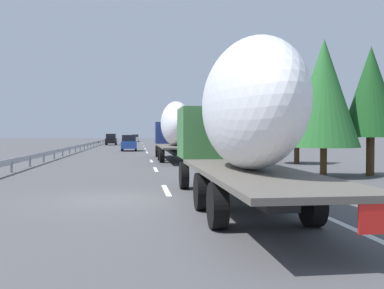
% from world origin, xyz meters
% --- Properties ---
extents(ground_plane, '(260.00, 260.00, 0.00)m').
position_xyz_m(ground_plane, '(40.00, 0.00, 0.00)').
color(ground_plane, '#4C4C4F').
extents(lane_stripe_0, '(3.20, 0.20, 0.01)m').
position_xyz_m(lane_stripe_0, '(2.00, -1.80, 0.00)').
color(lane_stripe_0, white).
rests_on(lane_stripe_0, ground_plane).
extents(lane_stripe_1, '(3.20, 0.20, 0.01)m').
position_xyz_m(lane_stripe_1, '(11.40, -1.80, 0.00)').
color(lane_stripe_1, white).
rests_on(lane_stripe_1, ground_plane).
extents(lane_stripe_2, '(3.20, 0.20, 0.01)m').
position_xyz_m(lane_stripe_2, '(19.13, -1.80, 0.00)').
color(lane_stripe_2, white).
rests_on(lane_stripe_2, ground_plane).
extents(lane_stripe_3, '(3.20, 0.20, 0.01)m').
position_xyz_m(lane_stripe_3, '(33.53, -1.80, 0.00)').
color(lane_stripe_3, white).
rests_on(lane_stripe_3, ground_plane).
extents(lane_stripe_4, '(3.20, 0.20, 0.01)m').
position_xyz_m(lane_stripe_4, '(38.24, -1.80, 0.00)').
color(lane_stripe_4, white).
rests_on(lane_stripe_4, ground_plane).
extents(lane_stripe_5, '(3.20, 0.20, 0.01)m').
position_xyz_m(lane_stripe_5, '(45.50, -1.80, 0.00)').
color(lane_stripe_5, white).
rests_on(lane_stripe_5, ground_plane).
extents(lane_stripe_6, '(3.20, 0.20, 0.01)m').
position_xyz_m(lane_stripe_6, '(56.62, -1.80, 0.00)').
color(lane_stripe_6, white).
rests_on(lane_stripe_6, ground_plane).
extents(lane_stripe_7, '(3.20, 0.20, 0.01)m').
position_xyz_m(lane_stripe_7, '(77.90, -1.80, 0.00)').
color(lane_stripe_7, white).
rests_on(lane_stripe_7, ground_plane).
extents(lane_stripe_8, '(3.20, 0.20, 0.01)m').
position_xyz_m(lane_stripe_8, '(84.22, -1.80, 0.00)').
color(lane_stripe_8, white).
rests_on(lane_stripe_8, ground_plane).
extents(lane_stripe_9, '(3.20, 0.20, 0.01)m').
position_xyz_m(lane_stripe_9, '(95.78, -1.80, 0.00)').
color(lane_stripe_9, white).
rests_on(lane_stripe_9, ground_plane).
extents(edge_line_right, '(110.00, 0.20, 0.01)m').
position_xyz_m(edge_line_right, '(45.00, -5.50, 0.00)').
color(edge_line_right, white).
rests_on(edge_line_right, ground_plane).
extents(truck_lead, '(13.88, 2.55, 4.49)m').
position_xyz_m(truck_lead, '(19.59, -3.60, 2.54)').
color(truck_lead, navy).
rests_on(truck_lead, ground_plane).
extents(truck_trailing, '(12.90, 2.55, 4.55)m').
position_xyz_m(truck_trailing, '(-2.08, -3.60, 2.55)').
color(truck_trailing, '#387038').
rests_on(truck_trailing, ground_plane).
extents(car_silver_hatch, '(4.53, 1.74, 1.77)m').
position_xyz_m(car_silver_hatch, '(93.04, -0.28, 0.91)').
color(car_silver_hatch, '#ADB2B7').
rests_on(car_silver_hatch, ground_plane).
extents(car_blue_sedan, '(4.35, 1.82, 1.90)m').
position_xyz_m(car_blue_sedan, '(38.22, 0.22, 0.95)').
color(car_blue_sedan, '#28479E').
rests_on(car_blue_sedan, ground_plane).
extents(car_black_suv, '(4.40, 1.90, 1.99)m').
position_xyz_m(car_black_suv, '(64.18, 3.83, 0.99)').
color(car_black_suv, black).
rests_on(car_black_suv, ground_plane).
extents(road_sign, '(0.10, 0.90, 3.42)m').
position_xyz_m(road_sign, '(36.18, -6.70, 2.36)').
color(road_sign, gray).
rests_on(road_sign, ground_plane).
extents(tree_0, '(3.45, 3.45, 6.72)m').
position_xyz_m(tree_0, '(6.07, -9.75, 4.08)').
color(tree_0, '#472D19').
rests_on(tree_0, ground_plane).
extents(tree_1, '(2.93, 2.93, 6.47)m').
position_xyz_m(tree_1, '(6.29, -12.30, 4.17)').
color(tree_1, '#472D19').
rests_on(tree_1, ground_plane).
extents(tree_2, '(3.47, 3.47, 5.48)m').
position_xyz_m(tree_2, '(15.17, -11.82, 3.47)').
color(tree_2, '#472D19').
rests_on(tree_2, ground_plane).
extents(tree_3, '(2.58, 2.58, 6.39)m').
position_xyz_m(tree_3, '(55.02, -9.61, 3.86)').
color(tree_3, '#472D19').
rests_on(tree_3, ground_plane).
extents(tree_4, '(3.64, 3.64, 6.56)m').
position_xyz_m(tree_4, '(37.63, -10.49, 4.25)').
color(tree_4, '#472D19').
rests_on(tree_4, ground_plane).
extents(guardrail_median, '(94.00, 0.10, 0.76)m').
position_xyz_m(guardrail_median, '(43.00, 6.00, 0.58)').
color(guardrail_median, '#9EA0A5').
rests_on(guardrail_median, ground_plane).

